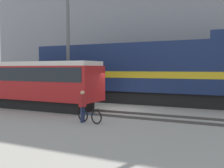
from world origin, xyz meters
TOP-DOWN VIEW (x-y plane):
  - ground_plane at (0.00, 0.00)m, footprint 120.00×120.00m
  - track_near at (0.00, -1.97)m, footprint 60.00×1.50m
  - track_far at (0.00, 4.25)m, footprint 60.00×1.51m
  - building_backdrop at (0.00, 12.53)m, footprint 43.23×6.00m
  - freight_locomotive at (-0.09, 4.25)m, footprint 17.77×3.04m
  - streetcar at (-6.04, -1.97)m, footprint 11.23×2.54m
  - bicycle at (0.85, -4.79)m, footprint 1.64×0.53m
  - person at (0.46, -4.85)m, footprint 0.29×0.40m
  - utility_pole_left at (-4.73, 1.14)m, footprint 0.27×0.27m

SIDE VIEW (x-z plane):
  - ground_plane at x=0.00m, z-range 0.00..0.00m
  - track_near at x=0.00m, z-range 0.00..0.14m
  - track_far at x=0.00m, z-range 0.00..0.14m
  - bicycle at x=0.85m, z-range -0.03..0.74m
  - person at x=0.46m, z-range 0.17..1.83m
  - streetcar at x=-6.04m, z-range 0.24..3.50m
  - freight_locomotive at x=-0.09m, z-range -0.18..5.21m
  - utility_pole_left at x=-4.73m, z-range 0.00..9.81m
  - building_backdrop at x=0.00m, z-range 0.00..13.99m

